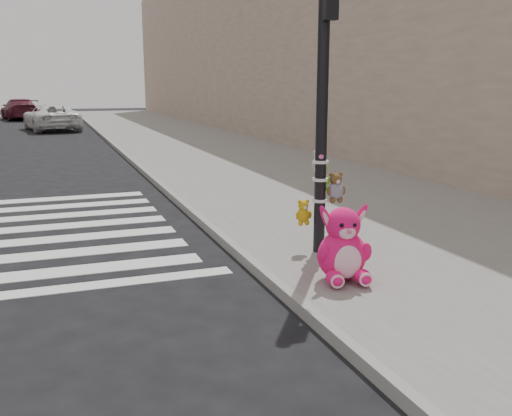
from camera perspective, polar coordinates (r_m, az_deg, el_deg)
name	(u,v)px	position (r m, az deg, el deg)	size (l,w,h in m)	color
ground	(165,337)	(5.96, -9.11, -12.65)	(120.00, 120.00, 0.00)	black
sidewalk_near	(268,170)	(16.62, 1.22, 3.82)	(7.00, 80.00, 0.14)	slate
curb_edge	(149,176)	(15.72, -10.61, 3.13)	(0.12, 80.00, 0.15)	gray
bld_near	(301,30)	(27.91, 4.51, 17.32)	(5.00, 60.00, 10.00)	tan
signal_pole	(322,138)	(8.02, 6.65, 7.02)	(0.70, 0.49, 4.00)	black
pink_bunny	(343,249)	(7.03, 8.69, -4.10)	(0.70, 0.79, 0.97)	#FF156F
red_teddy	(347,230)	(9.16, 9.13, -2.21)	(0.13, 0.09, 0.19)	#AB1811
car_white_near	(51,117)	(34.15, -19.80, 8.54)	(2.45, 5.31, 1.48)	white
car_maroon_near	(20,109)	(45.71, -22.57, 9.11)	(2.13, 5.25, 1.52)	maroon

